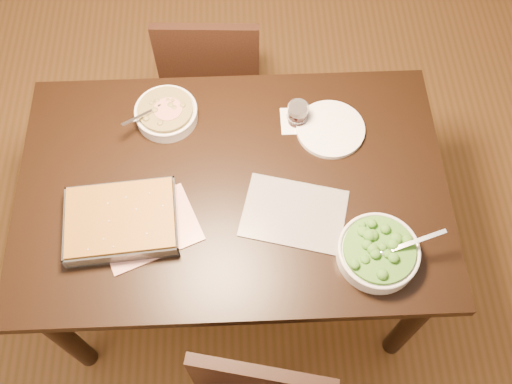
{
  "coord_description": "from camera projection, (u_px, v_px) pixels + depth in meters",
  "views": [
    {
      "loc": [
        0.04,
        -0.89,
        2.37
      ],
      "look_at": [
        0.07,
        -0.06,
        0.8
      ],
      "focal_mm": 40.0,
      "sensor_mm": 36.0,
      "label": 1
    }
  ],
  "objects": [
    {
      "name": "chair_far",
      "position": [
        212.0,
        72.0,
        2.42
      ],
      "size": [
        0.42,
        0.42,
        0.85
      ],
      "rotation": [
        0.0,
        0.0,
        3.09
      ],
      "color": "black",
      "rests_on": "ground"
    },
    {
      "name": "magazine_a",
      "position": [
        149.0,
        228.0,
        1.77
      ],
      "size": [
        0.35,
        0.31,
        0.01
      ],
      "primitive_type": "cube",
      "rotation": [
        0.0,
        0.0,
        0.39
      ],
      "color": "#A93830",
      "rests_on": "table"
    },
    {
      "name": "wine_tumbler",
      "position": [
        298.0,
        114.0,
        1.93
      ],
      "size": [
        0.07,
        0.07,
        0.08
      ],
      "color": "black",
      "rests_on": "coaster"
    },
    {
      "name": "table",
      "position": [
        233.0,
        198.0,
        1.93
      ],
      "size": [
        1.4,
        0.9,
        0.75
      ],
      "color": "black",
      "rests_on": "ground"
    },
    {
      "name": "magazine_b",
      "position": [
        294.0,
        213.0,
        1.8
      ],
      "size": [
        0.37,
        0.3,
        0.01
      ],
      "primitive_type": "cube",
      "rotation": [
        0.0,
        0.0,
        -0.26
      ],
      "color": "#26252D",
      "rests_on": "table"
    },
    {
      "name": "dinner_plate",
      "position": [
        330.0,
        129.0,
        1.94
      ],
      "size": [
        0.23,
        0.23,
        0.02
      ],
      "primitive_type": "cylinder",
      "color": "white",
      "rests_on": "table"
    },
    {
      "name": "broccoli_bowl",
      "position": [
        378.0,
        252.0,
        1.7
      ],
      "size": [
        0.28,
        0.25,
        0.09
      ],
      "color": "silver",
      "rests_on": "table"
    },
    {
      "name": "coaster",
      "position": [
        297.0,
        121.0,
        1.97
      ],
      "size": [
        0.11,
        0.11,
        0.0
      ],
      "primitive_type": "cube",
      "color": "white",
      "rests_on": "table"
    },
    {
      "name": "baking_dish",
      "position": [
        122.0,
        221.0,
        1.76
      ],
      "size": [
        0.36,
        0.28,
        0.06
      ],
      "rotation": [
        0.0,
        0.0,
        0.08
      ],
      "color": "silver",
      "rests_on": "table"
    },
    {
      "name": "stew_bowl",
      "position": [
        166.0,
        113.0,
        1.95
      ],
      "size": [
        0.22,
        0.22,
        0.08
      ],
      "color": "silver",
      "rests_on": "table"
    },
    {
      "name": "ground",
      "position": [
        239.0,
        266.0,
        2.51
      ],
      "size": [
        4.0,
        4.0,
        0.0
      ],
      "primitive_type": "plane",
      "color": "#4A3215",
      "rests_on": "ground"
    }
  ]
}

